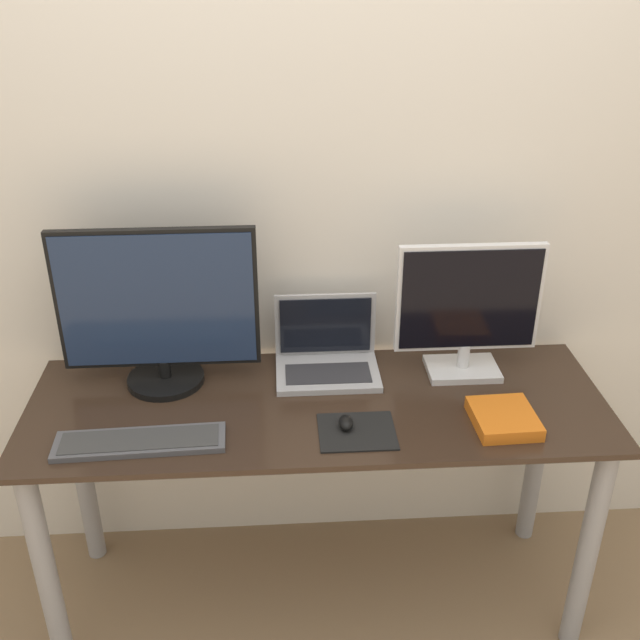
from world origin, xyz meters
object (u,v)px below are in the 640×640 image
Objects in this scene: mouse at (346,423)px; book at (504,418)px; monitor_left at (158,310)px; monitor_right at (468,309)px; keyboard at (140,442)px; laptop at (327,353)px.

mouse and book have the same top height.
monitor_right is at bearing 0.00° from monitor_left.
mouse is at bearing 3.60° from keyboard.
monitor_left is at bearing -180.00° from monitor_right.
monitor_right reaches higher than keyboard.
laptop is 0.62m from keyboard.
laptop is 0.32m from mouse.
book is at bearing -34.77° from laptop.
monitor_left is at bearing 163.59° from book.
monitor_left reaches higher than keyboard.
laptop reaches higher than keyboard.
book is (0.43, -0.00, -0.00)m from mouse.
monitor_left is at bearing -175.07° from laptop.
monitor_right is 0.44m from laptop.
monitor_left is 9.01× the size of mouse.
laptop is 0.69× the size of keyboard.
mouse is (0.54, 0.03, 0.01)m from keyboard.
keyboard is 2.36× the size of book.
book is (0.97, 0.03, 0.01)m from keyboard.
monitor_left reaches higher than laptop.
monitor_left reaches higher than mouse.
laptop is 0.56m from book.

